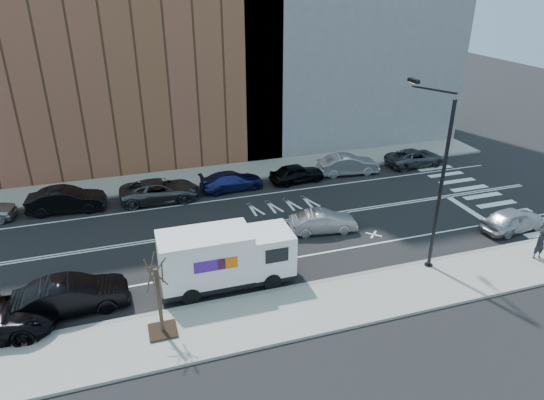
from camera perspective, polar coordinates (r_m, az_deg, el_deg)
ground at (r=30.20m, az=-1.21°, el=-2.88°), size 120.00×120.00×0.00m
sidewalk_near at (r=23.18m, az=5.25°, el=-12.47°), size 44.00×3.60×0.15m
sidewalk_far at (r=37.91m, az=-5.07°, el=3.18°), size 44.00×3.60×0.15m
curb_near at (r=24.51m, az=3.60°, el=-10.03°), size 44.00×0.25×0.17m
curb_far at (r=36.28m, az=-4.41°, el=2.19°), size 44.00×0.25×0.17m
crosswalk at (r=37.56m, az=22.85°, el=0.88°), size 3.00×14.00×0.01m
road_markings at (r=30.20m, az=-1.21°, el=-2.88°), size 40.00×8.60×0.01m
bldg_brick at (r=41.28m, az=-19.58°, el=19.38°), size 26.00×10.00×22.00m
streetlight at (r=25.37m, az=18.76°, el=2.71°), size 0.44×4.02×9.34m
street_tree at (r=21.37m, az=-13.04°, el=-12.19°), size 1.20×1.20×3.75m
fedex_van at (r=23.94m, az=-5.52°, el=-6.72°), size 6.69×2.44×3.04m
far_parked_b at (r=34.25m, az=-23.04°, el=0.01°), size 5.00×2.12×1.60m
far_parked_c at (r=33.92m, az=-13.06°, el=1.10°), size 5.43×2.67×1.48m
far_parked_d at (r=34.90m, az=-4.77°, el=2.25°), size 4.69×2.15×1.33m
far_parked_e at (r=36.11m, az=2.95°, el=3.17°), size 4.23×2.04×1.39m
far_parked_f at (r=38.00m, az=8.95°, el=4.15°), size 4.81×2.10×1.54m
far_parked_g at (r=40.95m, az=16.48°, el=4.80°), size 4.87×2.32×1.34m
driving_sedan at (r=29.25m, az=6.00°, el=-2.55°), size 4.17×1.93×1.32m
near_parked_rear_a at (r=24.33m, az=-22.51°, el=-10.37°), size 5.10×2.00×1.65m
near_parked_front at (r=32.63m, az=26.48°, el=-2.09°), size 4.35×2.19×1.42m
pedestrian at (r=29.77m, az=29.05°, el=-4.53°), size 0.68×0.48×1.76m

